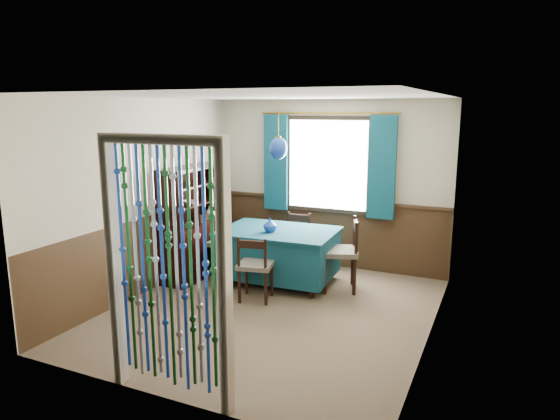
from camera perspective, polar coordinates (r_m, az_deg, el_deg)
The scene contains 22 objects.
floor at distance 6.05m, azimuth -0.99°, elevation -11.49°, with size 4.00×4.00×0.00m, color brown.
ceiling at distance 5.57m, azimuth -1.09°, elevation 12.90°, with size 4.00×4.00×0.00m, color silver.
wall_back at distance 7.51m, azimuth 5.57°, elevation 2.93°, with size 3.60×3.60×0.00m, color beige.
wall_front at distance 4.02m, azimuth -13.47°, elevation -4.93°, with size 3.60×3.60×0.00m, color beige.
wall_left at distance 6.65m, azimuth -15.19°, elevation 1.45°, with size 4.00×4.00×0.00m, color beige.
wall_right at distance 5.18m, azimuth 17.24°, elevation -1.45°, with size 4.00×4.00×0.00m, color beige.
wainscot_back at distance 7.64m, azimuth 5.42°, elevation -2.66°, with size 3.60×3.60×0.00m, color #3A2716.
wainscot_front at distance 4.30m, azimuth -12.86°, elevation -14.51°, with size 3.60×3.60×0.00m, color #3A2716.
wainscot_left at distance 6.80m, azimuth -14.76°, elevation -4.79°, with size 4.00×4.00×0.00m, color #3A2716.
wainscot_right at distance 5.39m, azimuth 16.60°, elevation -9.22°, with size 4.00×4.00×0.00m, color #3A2716.
window at distance 7.42m, azimuth 5.49°, elevation 5.16°, with size 1.32×0.12×1.42m, color black.
doorway at distance 4.13m, azimuth -12.83°, elevation -7.39°, with size 1.16×0.12×2.18m, color silver, non-canonical shape.
dining_table at distance 6.86m, azimuth -0.18°, elevation -4.83°, with size 1.60×1.15×0.74m.
chair_near at distance 6.23m, azimuth -2.87°, elevation -6.42°, with size 0.49×0.47×0.84m.
chair_far at distance 7.43m, azimuth 1.80°, elevation -3.44°, with size 0.44×0.42×0.84m.
chair_left at distance 7.25m, azimuth -7.35°, elevation -3.61°, with size 0.51×0.52×0.91m.
chair_right at distance 6.63m, azimuth 7.12°, elevation -4.81°, with size 0.59×0.60×0.97m.
sideboard at distance 7.23m, azimuth -9.74°, elevation -3.11°, with size 0.42×1.21×1.58m.
pendant_lamp at distance 6.61m, azimuth -0.19°, elevation 7.08°, with size 0.24×0.24×0.79m.
vase_table at distance 6.67m, azimuth -1.14°, elevation -1.79°, with size 0.17×0.17×0.17m, color navy.
bowl_shelf at distance 6.95m, azimuth -10.27°, elevation 0.90°, with size 0.21×0.21×0.05m, color beige.
vase_sideboard at distance 7.39m, azimuth -8.06°, elevation -0.15°, with size 0.18×0.18×0.19m, color beige.
Camera 1 is at (2.41, -5.02, 2.37)m, focal length 32.00 mm.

